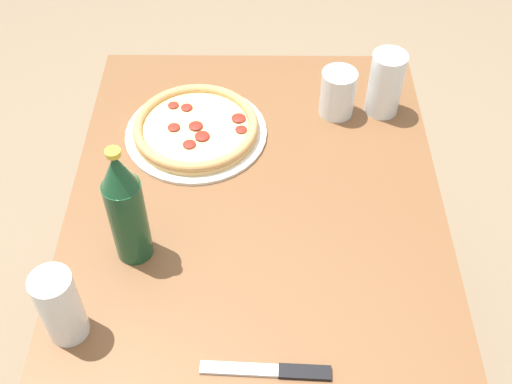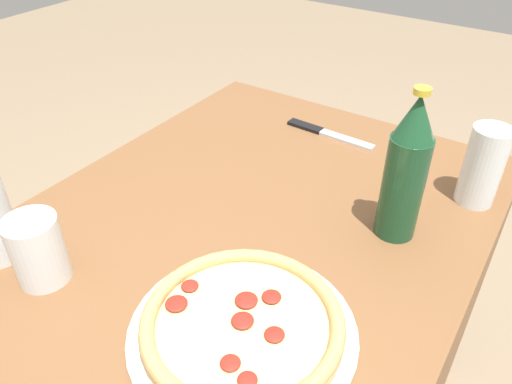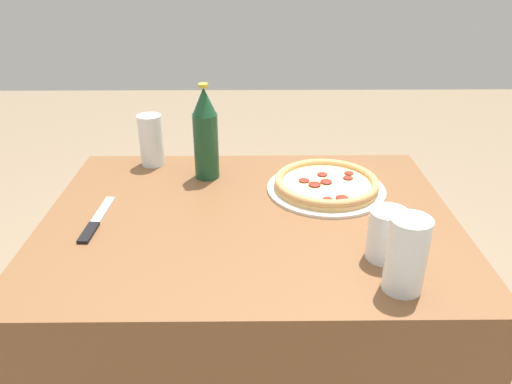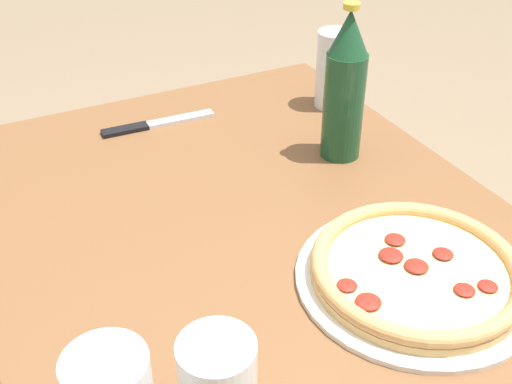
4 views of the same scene
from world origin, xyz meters
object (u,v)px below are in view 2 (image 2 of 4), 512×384
pizza_pepperoni (242,325)px  glass_orange_juice (38,252)px  glass_lemonade (482,170)px  knife (326,133)px  beer_bottle (406,170)px

pizza_pepperoni → glass_orange_juice: bearing=104.0°
glass_lemonade → pizza_pepperoni: bearing=159.6°
pizza_pepperoni → knife: size_ratio=1.46×
glass_orange_juice → beer_bottle: (0.41, -0.41, 0.08)m
glass_lemonade → beer_bottle: bearing=151.8°
glass_lemonade → knife: 0.36m
glass_orange_juice → beer_bottle: 0.59m
glass_lemonade → glass_orange_juice: bearing=138.9°
pizza_pepperoni → glass_orange_juice: 0.33m
pizza_pepperoni → beer_bottle: beer_bottle is taller
glass_orange_juice → beer_bottle: beer_bottle is taller
knife → pizza_pepperoni: bearing=-163.9°
glass_orange_juice → knife: bearing=-13.3°
knife → glass_orange_juice: bearing=166.7°
glass_orange_juice → knife: 0.67m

